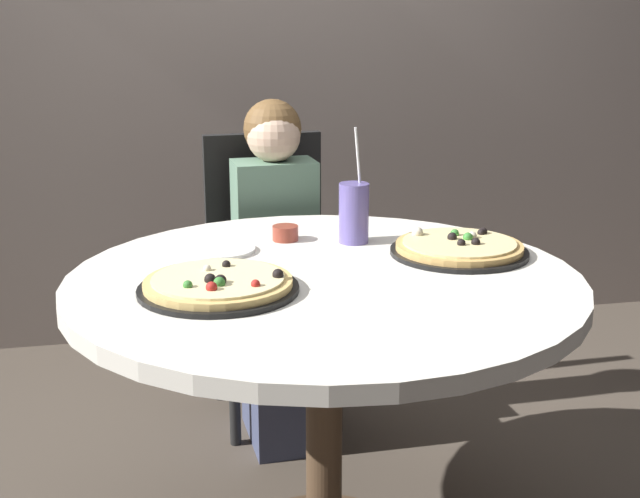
{
  "coord_description": "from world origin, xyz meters",
  "views": [
    {
      "loc": [
        -0.39,
        -1.84,
        1.35
      ],
      "look_at": [
        0.0,
        0.05,
        0.8
      ],
      "focal_mm": 47.39,
      "sensor_mm": 36.0,
      "label": 1
    }
  ],
  "objects": [
    {
      "name": "soda_cup",
      "position": [
        0.14,
        0.27,
        0.83
      ],
      "size": [
        0.08,
        0.08,
        0.31
      ],
      "color": "#6659A5",
      "rests_on": "dining_table"
    },
    {
      "name": "plate_small",
      "position": [
        -0.22,
        0.25,
        0.76
      ],
      "size": [
        0.18,
        0.18,
        0.01
      ],
      "primitive_type": "cylinder",
      "color": "white",
      "rests_on": "dining_table"
    },
    {
      "name": "dining_table",
      "position": [
        0.0,
        0.0,
        0.65
      ],
      "size": [
        1.21,
        1.21,
        0.75
      ],
      "color": "silver",
      "rests_on": "ground_plane"
    },
    {
      "name": "chair_wooden",
      "position": [
        -0.0,
        0.88,
        0.53
      ],
      "size": [
        0.42,
        0.42,
        0.95
      ],
      "color": "black",
      "rests_on": "ground_plane"
    },
    {
      "name": "pizza_veggie",
      "position": [
        -0.25,
        -0.07,
        0.77
      ],
      "size": [
        0.36,
        0.36,
        0.05
      ],
      "color": "black",
      "rests_on": "dining_table"
    },
    {
      "name": "sauce_bowl",
      "position": [
        -0.04,
        0.33,
        0.77
      ],
      "size": [
        0.07,
        0.07,
        0.04
      ],
      "primitive_type": "cylinder",
      "color": "brown",
      "rests_on": "dining_table"
    },
    {
      "name": "diner_child",
      "position": [
        0.0,
        0.7,
        0.48
      ],
      "size": [
        0.27,
        0.42,
        1.08
      ],
      "color": "#3F4766",
      "rests_on": "ground_plane"
    },
    {
      "name": "pizza_cheese",
      "position": [
        0.37,
        0.1,
        0.77
      ],
      "size": [
        0.35,
        0.35,
        0.05
      ],
      "color": "black",
      "rests_on": "dining_table"
    }
  ]
}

